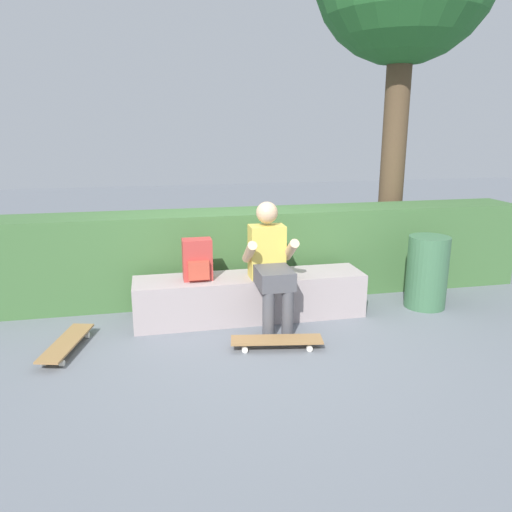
# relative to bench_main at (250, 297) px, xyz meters

# --- Properties ---
(ground_plane) EXTENTS (24.00, 24.00, 0.00)m
(ground_plane) POSITION_rel_bench_main_xyz_m (0.00, -0.34, -0.22)
(ground_plane) COLOR slate
(bench_main) EXTENTS (2.30, 0.50, 0.44)m
(bench_main) POSITION_rel_bench_main_xyz_m (0.00, 0.00, 0.00)
(bench_main) COLOR #9F9191
(bench_main) RESTS_ON ground
(person_skater) EXTENTS (0.49, 0.62, 1.19)m
(person_skater) POSITION_rel_bench_main_xyz_m (0.15, -0.22, 0.42)
(person_skater) COLOR gold
(person_skater) RESTS_ON ground
(skateboard_near_person) EXTENTS (0.82, 0.33, 0.09)m
(skateboard_near_person) POSITION_rel_bench_main_xyz_m (0.08, -0.77, -0.15)
(skateboard_near_person) COLOR olive
(skateboard_near_person) RESTS_ON ground
(skateboard_beside_bench) EXTENTS (0.39, 0.82, 0.09)m
(skateboard_beside_bench) POSITION_rel_bench_main_xyz_m (-1.71, -0.44, -0.15)
(skateboard_beside_bench) COLOR olive
(skateboard_beside_bench) RESTS_ON ground
(backpack_on_bench) EXTENTS (0.28, 0.23, 0.40)m
(backpack_on_bench) POSITION_rel_bench_main_xyz_m (-0.52, -0.01, 0.41)
(backpack_on_bench) COLOR #B23833
(backpack_on_bench) RESTS_ON bench_main
(hedge_row) EXTENTS (5.95, 0.59, 0.98)m
(hedge_row) POSITION_rel_bench_main_xyz_m (0.38, 0.70, 0.27)
(hedge_row) COLOR #3F6736
(hedge_row) RESTS_ON ground
(trash_bin) EXTENTS (0.43, 0.43, 0.77)m
(trash_bin) POSITION_rel_bench_main_xyz_m (1.90, -0.09, 0.17)
(trash_bin) COLOR #3D6B47
(trash_bin) RESTS_ON ground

